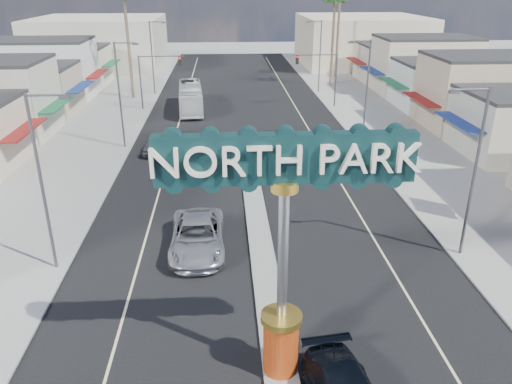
{
  "coord_description": "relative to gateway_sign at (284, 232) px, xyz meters",
  "views": [
    {
      "loc": [
        -1.88,
        -12.55,
        13.61
      ],
      "look_at": [
        -0.43,
        9.29,
        4.28
      ],
      "focal_mm": 35.0,
      "sensor_mm": 36.0,
      "label": 1
    }
  ],
  "objects": [
    {
      "name": "ground",
      "position": [
        0.0,
        28.02,
        -5.93
      ],
      "size": [
        160.0,
        160.0,
        0.0
      ],
      "primitive_type": "plane",
      "color": "gray",
      "rests_on": "ground"
    },
    {
      "name": "road",
      "position": [
        0.0,
        28.02,
        -5.92
      ],
      "size": [
        20.0,
        120.0,
        0.01
      ],
      "primitive_type": "cube",
      "color": "black",
      "rests_on": "ground"
    },
    {
      "name": "median_island",
      "position": [
        0.0,
        12.02,
        -5.85
      ],
      "size": [
        1.3,
        30.0,
        0.16
      ],
      "primitive_type": "cube",
      "color": "gray",
      "rests_on": "ground"
    },
    {
      "name": "sidewalk_left",
      "position": [
        -14.0,
        28.02,
        -5.87
      ],
      "size": [
        8.0,
        120.0,
        0.12
      ],
      "primitive_type": "cube",
      "color": "gray",
      "rests_on": "ground"
    },
    {
      "name": "sidewalk_right",
      "position": [
        14.0,
        28.02,
        -5.87
      ],
      "size": [
        8.0,
        120.0,
        0.12
      ],
      "primitive_type": "cube",
      "color": "gray",
      "rests_on": "ground"
    },
    {
      "name": "storefront_row_left",
      "position": [
        -24.0,
        41.02,
        -2.93
      ],
      "size": [
        12.0,
        42.0,
        6.0
      ],
      "primitive_type": "cube",
      "color": "beige",
      "rests_on": "ground"
    },
    {
      "name": "storefront_row_right",
      "position": [
        24.0,
        41.02,
        -2.93
      ],
      "size": [
        12.0,
        42.0,
        6.0
      ],
      "primitive_type": "cube",
      "color": "#B7B29E",
      "rests_on": "ground"
    },
    {
      "name": "backdrop_far_left",
      "position": [
        -22.0,
        73.02,
        -1.93
      ],
      "size": [
        20.0,
        20.0,
        8.0
      ],
      "primitive_type": "cube",
      "color": "#B7B29E",
      "rests_on": "ground"
    },
    {
      "name": "backdrop_far_right",
      "position": [
        22.0,
        73.02,
        -1.93
      ],
      "size": [
        20.0,
        20.0,
        8.0
      ],
      "primitive_type": "cube",
      "color": "beige",
      "rests_on": "ground"
    },
    {
      "name": "gateway_sign",
      "position": [
        0.0,
        0.0,
        0.0
      ],
      "size": [
        8.2,
        1.5,
        9.15
      ],
      "color": "#B52D0D",
      "rests_on": "median_island"
    },
    {
      "name": "traffic_signal_left",
      "position": [
        -9.18,
        42.02,
        -1.65
      ],
      "size": [
        5.09,
        0.45,
        6.0
      ],
      "color": "#47474C",
      "rests_on": "ground"
    },
    {
      "name": "traffic_signal_right",
      "position": [
        9.18,
        42.02,
        -1.65
      ],
      "size": [
        5.09,
        0.45,
        6.0
      ],
      "color": "#47474C",
      "rests_on": "ground"
    },
    {
      "name": "streetlight_l_near",
      "position": [
        -10.43,
        8.02,
        -0.86
      ],
      "size": [
        2.03,
        0.22,
        9.0
      ],
      "color": "#47474C",
      "rests_on": "ground"
    },
    {
      "name": "streetlight_l_mid",
      "position": [
        -10.43,
        28.02,
        -0.86
      ],
      "size": [
        2.03,
        0.22,
        9.0
      ],
      "color": "#47474C",
      "rests_on": "ground"
    },
    {
      "name": "streetlight_l_far",
      "position": [
        -10.43,
        50.02,
        -0.86
      ],
      "size": [
        2.03,
        0.22,
        9.0
      ],
      "color": "#47474C",
      "rests_on": "ground"
    },
    {
      "name": "streetlight_r_near",
      "position": [
        10.43,
        8.02,
        -0.86
      ],
      "size": [
        2.03,
        0.22,
        9.0
      ],
      "color": "#47474C",
      "rests_on": "ground"
    },
    {
      "name": "streetlight_r_mid",
      "position": [
        10.43,
        28.02,
        -0.86
      ],
      "size": [
        2.03,
        0.22,
        9.0
      ],
      "color": "#47474C",
      "rests_on": "ground"
    },
    {
      "name": "streetlight_r_far",
      "position": [
        10.43,
        50.02,
        -0.86
      ],
      "size": [
        2.03,
        0.22,
        9.0
      ],
      "color": "#47474C",
      "rests_on": "ground"
    },
    {
      "name": "palm_left_far",
      "position": [
        -13.0,
        48.02,
        5.57
      ],
      "size": [
        2.6,
        2.6,
        13.1
      ],
      "color": "brown",
      "rests_on": "ground"
    },
    {
      "name": "palm_right_mid",
      "position": [
        13.0,
        54.02,
        4.67
      ],
      "size": [
        2.6,
        2.6,
        12.1
      ],
      "color": "brown",
      "rests_on": "ground"
    },
    {
      "name": "suv_left",
      "position": [
        -3.46,
        9.46,
        -5.06
      ],
      "size": [
        2.97,
        6.27,
        1.73
      ],
      "primitive_type": "imported",
      "rotation": [
        0.0,
        0.0,
        0.02
      ],
      "color": "#B4B3B8",
      "rests_on": "ground"
    },
    {
      "name": "car_parked_left",
      "position": [
        -7.49,
        26.78,
        -5.13
      ],
      "size": [
        2.5,
        4.91,
        1.6
      ],
      "primitive_type": "imported",
      "rotation": [
        0.0,
        0.0,
        -0.13
      ],
      "color": "slate",
      "rests_on": "ground"
    },
    {
      "name": "city_bus",
      "position": [
        -5.52,
        41.44,
        -4.46
      ],
      "size": [
        3.16,
        10.65,
        2.93
      ],
      "primitive_type": "imported",
      "rotation": [
        0.0,
        0.0,
        0.07
      ],
      "color": "silver",
      "rests_on": "ground"
    }
  ]
}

